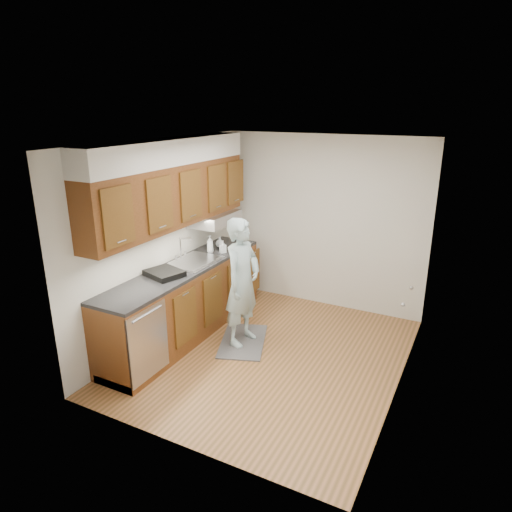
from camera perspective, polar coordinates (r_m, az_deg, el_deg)
The scene contains 14 objects.
floor at distance 5.64m, azimuth 1.73°, elevation -12.25°, with size 3.50×3.50×0.00m, color #A0643C.
ceiling at distance 4.87m, azimuth 2.02°, elevation 13.96°, with size 3.50×3.50×0.00m, color white.
wall_left at distance 5.89m, azimuth -11.45°, elevation 2.00°, with size 0.02×3.50×2.50m, color silver.
wall_right at distance 4.72m, azimuth 18.57°, elevation -2.78°, with size 0.02×3.50×2.50m, color silver.
wall_back at distance 6.68m, azimuth 8.34°, elevation 4.13°, with size 3.00×0.02×2.50m, color silver.
counter at distance 5.97m, azimuth -8.72°, elevation -5.38°, with size 0.64×2.80×1.30m.
upper_cabinets at distance 5.67m, azimuth -10.26°, elevation 8.70°, with size 0.47×2.80×1.21m.
closet_door at distance 5.08m, azimuth 18.74°, elevation -4.02°, with size 0.02×1.22×2.05m, color beige.
floor_mat at distance 5.92m, azimuth -1.64°, elevation -10.59°, with size 0.54×0.91×0.02m, color slate.
person at distance 5.53m, azimuth -1.73°, elevation -2.26°, with size 0.64×0.43×1.82m, color #A1BEC4.
soap_bottle_a at distance 6.28m, azimuth -5.76°, elevation 1.50°, with size 0.09×0.09×0.24m, color silver.
soap_bottle_b at distance 6.26m, azimuth -4.17°, elevation 1.18°, with size 0.08×0.08×0.17m, color silver.
soap_bottle_c at distance 6.52m, azimuth -4.54°, elevation 1.78°, with size 0.12×0.12×0.15m, color silver.
dish_rack at distance 5.53m, azimuth -11.38°, elevation -2.12°, with size 0.41×0.35×0.07m, color black.
Camera 1 is at (2.07, -4.39, 2.88)m, focal length 32.00 mm.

